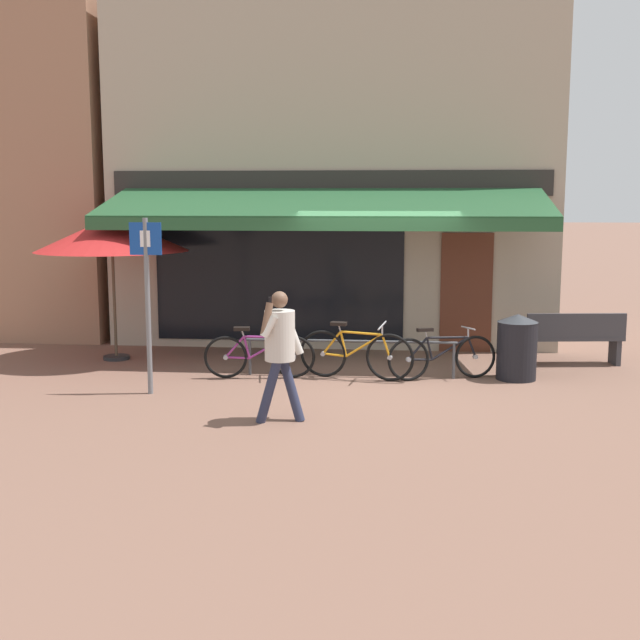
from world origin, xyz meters
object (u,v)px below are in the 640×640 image
Objects in this scene: cafe_parasol at (112,234)px; park_bench at (573,337)px; bicycle_orange at (356,354)px; bicycle_purple at (259,355)px; parking_sign at (147,287)px; litter_bin at (517,347)px; bicycle_black at (442,356)px; pedestrian_adult at (280,343)px.

cafe_parasol is 1.53× the size of park_bench.
bicycle_orange is at bearing -15.52° from cafe_parasol.
parking_sign is (-1.35, -1.09, 1.13)m from bicycle_purple.
litter_bin is at bearing -2.20° from bicycle_purple.
litter_bin is 0.39× the size of cafe_parasol.
bicycle_orange is at bearing -165.32° from park_bench.
bicycle_orange reaches higher than bicycle_black.
parking_sign reaches higher than litter_bin.
pedestrian_adult is 2.41m from parking_sign.
bicycle_black is 1.67× the size of litter_bin.
park_bench is (4.26, 3.75, -0.52)m from pedestrian_adult.
litter_bin is at bearing -11.74° from bicycle_black.
bicycle_orange is (1.45, 0.07, 0.03)m from bicycle_purple.
park_bench is at bearing 1.71° from cafe_parasol.
bicycle_orange is 3.22m from parking_sign.
litter_bin is 5.48m from parking_sign.
bicycle_orange is 0.72× the size of parking_sign.
parking_sign reaches higher than bicycle_orange.
litter_bin reaches higher than park_bench.
pedestrian_adult is 4.16m from litter_bin.
bicycle_black is 1.13m from litter_bin.
bicycle_orange is at bearing 22.37° from parking_sign.
bicycle_orange reaches higher than park_bench.
pedestrian_adult is 0.98× the size of park_bench.
bicycle_orange is 2.58m from pedestrian_adult.
park_bench is at bearing -127.01° from pedestrian_adult.
bicycle_black is (1.28, 0.14, -0.04)m from bicycle_orange.
litter_bin is at bearing 17.15° from bicycle_orange.
parking_sign reaches higher than park_bench.
cafe_parasol is at bearing 172.14° from litter_bin.
bicycle_orange is 0.69× the size of cafe_parasol.
bicycle_black is 1.01× the size of park_bench.
parking_sign is at bearing -146.25° from bicycle_orange.
parking_sign is 0.97× the size of cafe_parasol.
litter_bin is 6.76m from cafe_parasol.
pedestrian_adult reaches higher than bicycle_orange.
park_bench is at bearing 9.47° from bicycle_purple.
litter_bin is (1.11, 0.10, 0.15)m from bicycle_black.
bicycle_orange is at bearing -174.23° from litter_bin.
parking_sign is at bearing -179.55° from bicycle_black.
bicycle_black is 0.66× the size of cafe_parasol.
park_bench reaches higher than bicycle_purple.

